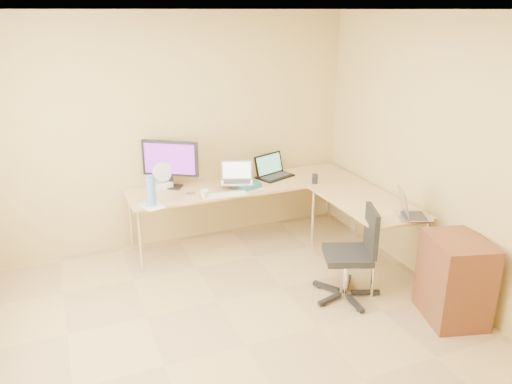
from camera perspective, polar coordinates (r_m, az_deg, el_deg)
name	(u,v)px	position (r m, az deg, el deg)	size (l,w,h in m)	color
floor	(245,345)	(4.36, -1.22, -16.82)	(4.50, 4.50, 0.00)	tan
ceiling	(242,10)	(3.50, -1.54, 19.78)	(4.50, 4.50, 0.00)	white
wall_back	(172,133)	(5.81, -9.45, 6.58)	(4.50, 4.50, 0.00)	tan
wall_right	(465,166)	(4.86, 22.43, 2.74)	(4.50, 4.50, 0.00)	tan
desk_main	(245,213)	(5.93, -1.20, -2.38)	(2.65, 0.70, 0.73)	tan
desk_return	(365,233)	(5.54, 12.11, -4.49)	(0.70, 1.30, 0.73)	tan
monitor	(170,164)	(5.66, -9.57, 3.09)	(0.63, 0.20, 0.54)	black
book_stack	(245,184)	(5.71, -1.24, 0.94)	(0.24, 0.32, 0.05)	#246B6D
laptop_center	(237,173)	(5.62, -2.17, 2.15)	(0.36, 0.27, 0.23)	#ADADAD
laptop_black	(275,166)	(5.98, 2.13, 2.90)	(0.43, 0.31, 0.27)	black
keyboard	(226,195)	(5.42, -3.36, -0.31)	(0.44, 0.12, 0.02)	white
mouse	(262,189)	(5.56, 0.64, 0.30)	(0.09, 0.05, 0.03)	silver
mug	(205,194)	(5.34, -5.76, -0.27)	(0.10, 0.10, 0.09)	white
cd_stack	(191,195)	(5.45, -7.30, -0.29)	(0.11, 0.11, 0.03)	white
water_bottle	(151,191)	(5.19, -11.70, 0.10)	(0.09, 0.09, 0.32)	#5582CB
papers	(152,206)	(5.24, -11.59, -1.52)	(0.19, 0.27, 0.01)	white
white_box	(162,185)	(5.72, -10.54, 0.77)	(0.21, 0.15, 0.08)	silver
desk_fan	(162,176)	(5.70, -10.48, 1.76)	(0.22, 0.22, 0.28)	white
black_cup	(315,179)	(5.82, 6.62, 1.49)	(0.06, 0.06, 0.11)	black
laptop_return	(415,206)	(5.04, 17.41, -1.49)	(0.28, 0.36, 0.24)	silver
office_chair	(348,249)	(4.83, 10.24, -6.32)	(0.55, 0.55, 0.91)	black
cabinet	(455,281)	(4.84, 21.38, -9.30)	(0.47, 0.58, 0.80)	brown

